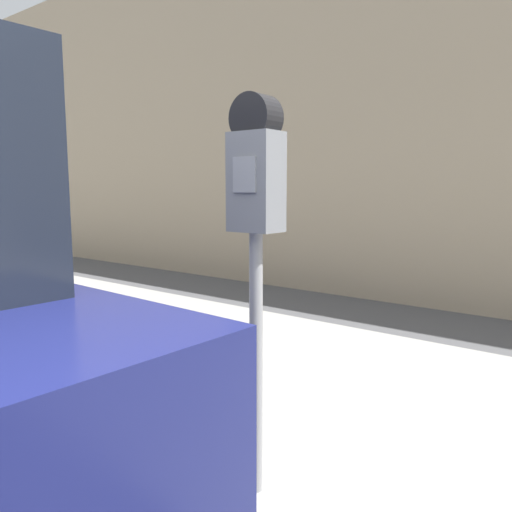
# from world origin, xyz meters

# --- Properties ---
(sidewalk) EXTENTS (24.00, 2.80, 0.13)m
(sidewalk) POSITION_xyz_m (0.00, 2.20, 0.06)
(sidewalk) COLOR #9E9B96
(sidewalk) RESTS_ON ground_plane
(parking_meter) EXTENTS (0.19, 0.14, 1.57)m
(parking_meter) POSITION_xyz_m (-0.34, 1.17, 1.29)
(parking_meter) COLOR gray
(parking_meter) RESTS_ON sidewalk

